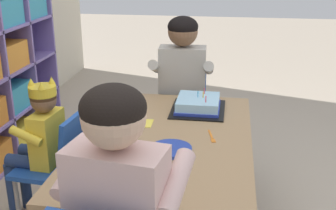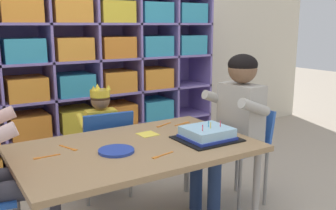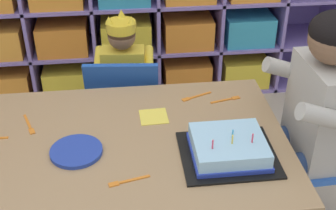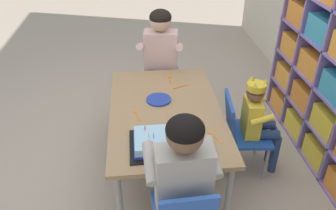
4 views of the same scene
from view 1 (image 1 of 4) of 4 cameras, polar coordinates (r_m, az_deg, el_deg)
name	(u,v)px [view 1 (image 1 of 4)]	position (r m, az deg, el deg)	size (l,w,h in m)	color
activity_table	(166,145)	(2.11, -0.20, -5.39)	(1.31, 0.82, 0.56)	#A37F56
classroom_chair_blue	(61,159)	(2.36, -13.97, -6.95)	(0.40, 0.38, 0.64)	#1E4CA8
child_with_crown	(40,135)	(2.36, -16.67, -3.84)	(0.31, 0.31, 0.81)	yellow
adult_helper_seated	(126,199)	(1.42, -5.66, -12.27)	(0.45, 0.44, 1.07)	beige
classroom_chair_guest_side	(182,106)	(2.92, 1.93, -0.16)	(0.34, 0.35, 0.66)	blue
guest_at_table_side	(182,80)	(2.75, 1.82, 3.39)	(0.44, 0.42, 1.03)	#B2ADA3
birthday_cake_on_tray	(198,105)	(2.44, 4.01, 0.02)	(0.34, 0.30, 0.11)	black
paper_plate_stack	(171,149)	(1.96, 0.41, -5.86)	(0.19, 0.19, 0.01)	#233DA3
paper_napkin_square	(142,123)	(2.27, -3.49, -2.41)	(0.11, 0.11, 0.00)	#F4DB4C
fork_near_cake_tray	(126,109)	(2.47, -5.55, -0.56)	(0.14, 0.07, 0.00)	orange
fork_scattered_mid_table	(212,137)	(2.11, 5.81, -4.24)	(0.14, 0.05, 0.00)	orange
fork_beside_plate_stack	(138,102)	(2.58, -4.03, 0.42)	(0.14, 0.05, 0.00)	orange
fork_near_child_seat	(127,186)	(1.69, -5.42, -10.67)	(0.14, 0.02, 0.00)	orange
fork_at_table_front_edge	(119,167)	(1.83, -6.52, -8.18)	(0.06, 0.14, 0.00)	orange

